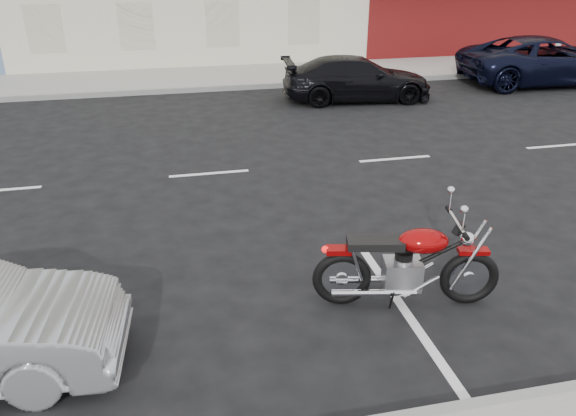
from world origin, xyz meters
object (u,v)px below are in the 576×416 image
(fire_hydrant, at_px, (557,50))
(suv_far, at_px, (545,60))
(car_far, at_px, (357,79))
(motorcycle, at_px, (473,266))

(fire_hydrant, bearing_deg, suv_far, -132.25)
(fire_hydrant, bearing_deg, car_far, -159.23)
(fire_hydrant, xyz_separation_m, car_far, (-9.20, -3.49, 0.10))
(suv_far, height_order, car_far, suv_far)
(suv_far, bearing_deg, motorcycle, 144.80)
(motorcycle, height_order, car_far, car_far)
(motorcycle, xyz_separation_m, car_far, (1.94, 10.25, 0.09))
(suv_far, bearing_deg, fire_hydrant, -39.29)
(suv_far, relative_size, car_far, 1.25)
(motorcycle, bearing_deg, car_far, 91.15)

